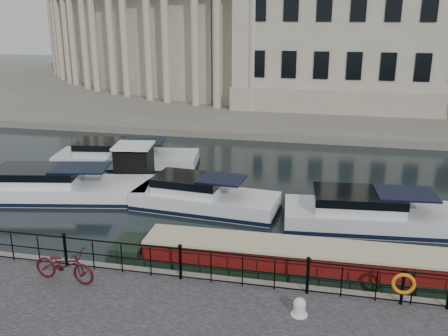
% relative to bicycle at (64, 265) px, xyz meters
% --- Properties ---
extents(ground_plane, '(160.00, 160.00, 0.00)m').
position_rel_bicycle_xyz_m(ground_plane, '(3.55, 3.14, -1.11)').
color(ground_plane, black).
rests_on(ground_plane, ground).
extents(far_bank, '(120.00, 42.00, 0.55)m').
position_rel_bicycle_xyz_m(far_bank, '(3.55, 42.14, -0.83)').
color(far_bank, '#6B665B').
rests_on(far_bank, ground_plane).
extents(railing, '(24.14, 0.14, 1.22)m').
position_rel_bicycle_xyz_m(railing, '(3.55, 0.89, 0.09)').
color(railing, black).
rests_on(railing, near_quay).
extents(civic_building, '(53.55, 31.84, 16.85)m').
position_rel_bicycle_xyz_m(civic_building, '(2.55, 37.85, 5.93)').
color(civic_building, '#ADA38C').
rests_on(civic_building, far_bank).
extents(bicycle, '(2.18, 0.95, 1.11)m').
position_rel_bicycle_xyz_m(bicycle, '(0.00, 0.00, 0.00)').
color(bicycle, '#440C13').
rests_on(bicycle, near_quay).
extents(mooring_bollard, '(0.48, 0.48, 0.54)m').
position_rel_bicycle_xyz_m(mooring_bollard, '(7.40, -0.33, -0.30)').
color(mooring_bollard, silver).
rests_on(mooring_bollard, near_quay).
extents(life_ring_post, '(0.68, 0.19, 1.11)m').
position_rel_bicycle_xyz_m(life_ring_post, '(10.27, 0.80, 0.14)').
color(life_ring_post, black).
rests_on(life_ring_post, near_quay).
extents(narrowboat, '(13.30, 2.03, 1.49)m').
position_rel_bicycle_xyz_m(narrowboat, '(7.13, 2.79, -0.74)').
color(narrowboat, black).
rests_on(narrowboat, ground_plane).
extents(harbour_hut, '(2.94, 2.56, 2.16)m').
position_rel_bicycle_xyz_m(harbour_hut, '(-2.02, 10.85, -0.15)').
color(harbour_hut, '#6B665B').
rests_on(harbour_hut, ground_plane).
extents(cabin_cruisers, '(23.70, 9.71, 1.99)m').
position_rel_bicycle_xyz_m(cabin_cruisers, '(0.64, 9.42, -0.74)').
color(cabin_cruisers, white).
rests_on(cabin_cruisers, ground_plane).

